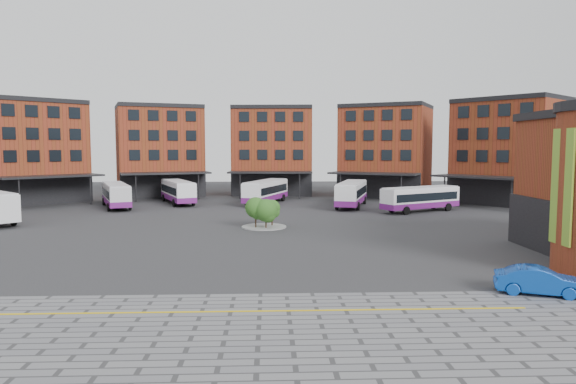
{
  "coord_description": "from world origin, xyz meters",
  "views": [
    {
      "loc": [
        2.44,
        -38.08,
        7.88
      ],
      "look_at": [
        4.15,
        6.25,
        4.0
      ],
      "focal_mm": 32.0,
      "sensor_mm": 36.0,
      "label": 1
    }
  ],
  "objects_px": {
    "tree_island": "(264,211)",
    "blue_car": "(540,281)",
    "bus_c": "(178,191)",
    "bus_d": "(266,191)",
    "bus_e": "(352,193)",
    "bus_f": "(421,198)",
    "bus_b": "(116,195)"
  },
  "relations": [
    {
      "from": "tree_island",
      "to": "blue_car",
      "type": "distance_m",
      "value": 27.57
    },
    {
      "from": "bus_c",
      "to": "bus_d",
      "type": "bearing_deg",
      "value": -24.42
    },
    {
      "from": "bus_c",
      "to": "bus_d",
      "type": "xyz_separation_m",
      "value": [
        12.34,
        -0.56,
        0.02
      ]
    },
    {
      "from": "bus_d",
      "to": "bus_e",
      "type": "bearing_deg",
      "value": -0.65
    },
    {
      "from": "tree_island",
      "to": "bus_c",
      "type": "bearing_deg",
      "value": 118.51
    },
    {
      "from": "blue_car",
      "to": "tree_island",
      "type": "bearing_deg",
      "value": 52.88
    },
    {
      "from": "bus_d",
      "to": "blue_car",
      "type": "xyz_separation_m",
      "value": [
        14.85,
        -45.14,
        -1.01
      ]
    },
    {
      "from": "bus_e",
      "to": "bus_f",
      "type": "bearing_deg",
      "value": -19.12
    },
    {
      "from": "bus_d",
      "to": "bus_e",
      "type": "distance_m",
      "value": 12.15
    },
    {
      "from": "tree_island",
      "to": "bus_f",
      "type": "height_order",
      "value": "bus_f"
    },
    {
      "from": "bus_e",
      "to": "blue_car",
      "type": "distance_m",
      "value": 40.97
    },
    {
      "from": "tree_island",
      "to": "bus_c",
      "type": "relative_size",
      "value": 0.38
    },
    {
      "from": "bus_c",
      "to": "blue_car",
      "type": "bearing_deg",
      "value": -81.07
    },
    {
      "from": "tree_island",
      "to": "bus_e",
      "type": "relative_size",
      "value": 0.37
    },
    {
      "from": "bus_e",
      "to": "bus_b",
      "type": "bearing_deg",
      "value": -163.43
    },
    {
      "from": "tree_island",
      "to": "bus_b",
      "type": "relative_size",
      "value": 0.39
    },
    {
      "from": "bus_c",
      "to": "blue_car",
      "type": "relative_size",
      "value": 2.54
    },
    {
      "from": "bus_b",
      "to": "bus_d",
      "type": "xyz_separation_m",
      "value": [
        19.52,
        4.15,
        0.05
      ]
    },
    {
      "from": "bus_c",
      "to": "blue_car",
      "type": "xyz_separation_m",
      "value": [
        27.18,
        -45.7,
        -0.99
      ]
    },
    {
      "from": "tree_island",
      "to": "bus_f",
      "type": "distance_m",
      "value": 22.58
    },
    {
      "from": "tree_island",
      "to": "bus_f",
      "type": "bearing_deg",
      "value": 32.51
    },
    {
      "from": "bus_c",
      "to": "bus_e",
      "type": "relative_size",
      "value": 0.96
    },
    {
      "from": "bus_b",
      "to": "bus_c",
      "type": "height_order",
      "value": "bus_c"
    },
    {
      "from": "tree_island",
      "to": "bus_d",
      "type": "distance_m",
      "value": 21.98
    },
    {
      "from": "bus_d",
      "to": "bus_f",
      "type": "relative_size",
      "value": 1.09
    },
    {
      "from": "tree_island",
      "to": "bus_f",
      "type": "relative_size",
      "value": 0.41
    },
    {
      "from": "bus_b",
      "to": "tree_island",
      "type": "bearing_deg",
      "value": -64.65
    },
    {
      "from": "tree_island",
      "to": "bus_b",
      "type": "distance_m",
      "value": 26.37
    },
    {
      "from": "bus_c",
      "to": "bus_b",
      "type": "bearing_deg",
      "value": -168.54
    },
    {
      "from": "bus_d",
      "to": "bus_f",
      "type": "xyz_separation_m",
      "value": [
        18.95,
        -9.84,
        -0.1
      ]
    },
    {
      "from": "blue_car",
      "to": "bus_b",
      "type": "bearing_deg",
      "value": 60.03
    },
    {
      "from": "bus_b",
      "to": "bus_c",
      "type": "xyz_separation_m",
      "value": [
        7.18,
        4.71,
        0.03
      ]
    }
  ]
}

